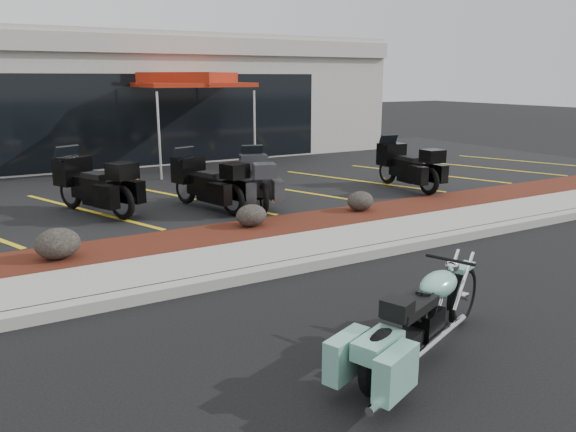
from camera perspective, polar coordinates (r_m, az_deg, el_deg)
ground at (r=7.47m, az=5.81°, el=-7.34°), size 90.00×90.00×0.00m
curb at (r=8.15m, az=2.16°, el=-4.89°), size 24.00×0.25×0.15m
sidewalk at (r=8.72m, az=-0.27°, el=-3.60°), size 24.00×1.20×0.15m
mulch_bed at (r=9.74m, az=-3.73°, el=-1.72°), size 24.00×1.20×0.16m
upper_lot at (r=14.68m, az=-13.03°, el=3.25°), size 26.00×9.60×0.15m
dealership_building at (r=20.54m, az=-18.53°, el=11.28°), size 18.00×8.16×4.00m
boulder_left at (r=8.70m, az=-22.36°, el=-2.61°), size 0.63×0.53×0.45m
boulder_mid at (r=9.82m, az=-3.74°, el=0.07°), size 0.55×0.46×0.39m
boulder_right at (r=11.06m, az=7.35°, el=1.53°), size 0.54×0.45×0.38m
hero_cruiser at (r=6.52m, az=17.30°, el=-6.89°), size 2.65×1.57×0.91m
touring_black_front at (r=11.90m, az=-21.31°, el=3.68°), size 1.66×2.31×1.26m
touring_black_mid at (r=11.72m, az=-10.42°, el=4.07°), size 1.34×2.17×1.18m
touring_grey at (r=12.12m, az=-3.63°, el=4.53°), size 1.32×2.13×1.16m
touring_black_rear at (r=13.95m, az=10.13°, el=5.69°), size 0.89×2.11×1.21m
traffic_cone at (r=13.51m, az=-15.28°, el=3.63°), size 0.36×0.36×0.50m
popup_canopy at (r=16.28m, az=-10.00°, el=13.30°), size 3.31×3.31×2.68m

